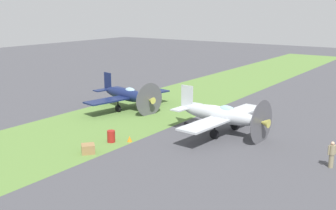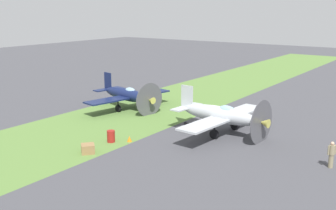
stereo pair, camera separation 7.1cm
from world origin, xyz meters
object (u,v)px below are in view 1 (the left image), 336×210
ground_crew_chief (332,154)px  runway_marker_cone (130,139)px  airplane_wingman (127,95)px  fuel_drum (111,136)px  supply_crate (88,149)px  airplane_lead (222,115)px

ground_crew_chief → runway_marker_cone: (3.32, -13.84, -0.69)m
airplane_wingman → ground_crew_chief: (4.57, 20.74, -0.54)m
airplane_wingman → runway_marker_cone: airplane_wingman is taller
fuel_drum → supply_crate: size_ratio=1.00×
airplane_wingman → ground_crew_chief: size_ratio=5.66×
fuel_drum → ground_crew_chief: bearing=105.7°
airplane_lead → airplane_wingman: (-2.02, -11.58, -0.09)m
airplane_lead → ground_crew_chief: airplane_lead is taller
supply_crate → airplane_wingman: bearing=-151.8°
fuel_drum → runway_marker_cone: bearing=129.1°
supply_crate → runway_marker_cone: 3.68m
airplane_lead → fuel_drum: airplane_lead is taller
airplane_lead → airplane_wingman: 11.76m
ground_crew_chief → supply_crate: ground_crew_chief is taller
airplane_wingman → fuel_drum: size_ratio=10.87×
airplane_lead → runway_marker_cone: bearing=-33.9°
airplane_lead → supply_crate: size_ratio=11.50×
ground_crew_chief → runway_marker_cone: bearing=-41.3°
airplane_wingman → runway_marker_cone: bearing=52.3°
airplane_wingman → supply_crate: 13.10m
runway_marker_cone → airplane_lead: bearing=141.4°
airplane_wingman → supply_crate: airplane_wingman is taller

